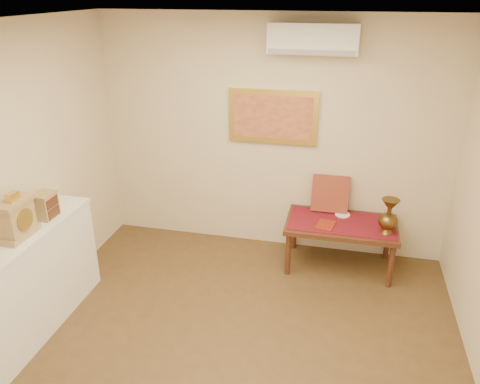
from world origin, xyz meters
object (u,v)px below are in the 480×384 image
(brass_urn_tall, at_px, (389,213))
(mantel_clock, at_px, (17,219))
(wooden_chest, at_px, (46,205))
(low_table, at_px, (341,228))
(display_ledge, at_px, (18,295))

(brass_urn_tall, distance_m, mantel_clock, 3.52)
(mantel_clock, relative_size, wooden_chest, 1.68)
(mantel_clock, bearing_deg, low_table, 33.02)
(brass_urn_tall, relative_size, mantel_clock, 1.13)
(brass_urn_tall, xyz_separation_m, mantel_clock, (-3.12, -1.59, 0.37))
(wooden_chest, bearing_deg, mantel_clock, -90.77)
(mantel_clock, xyz_separation_m, wooden_chest, (0.01, 0.37, -0.05))
(display_ledge, height_order, low_table, display_ledge)
(display_ledge, relative_size, wooden_chest, 8.28)
(display_ledge, distance_m, low_table, 3.27)
(low_table, bearing_deg, wooden_chest, -152.98)
(display_ledge, height_order, wooden_chest, wooden_chest)
(mantel_clock, height_order, wooden_chest, mantel_clock)
(mantel_clock, distance_m, wooden_chest, 0.38)
(brass_urn_tall, xyz_separation_m, display_ledge, (-3.14, -1.75, -0.30))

